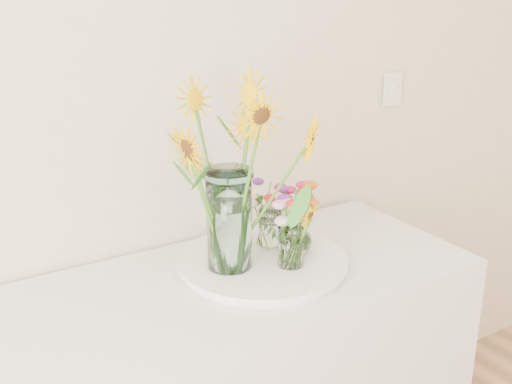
% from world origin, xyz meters
% --- Properties ---
extents(tray, '(0.47, 0.47, 0.02)m').
position_xyz_m(tray, '(0.01, 1.94, 0.91)').
color(tray, white).
rests_on(tray, counter).
extents(mason_jar, '(0.14, 0.14, 0.29)m').
position_xyz_m(mason_jar, '(-0.10, 1.95, 1.07)').
color(mason_jar, '#ABDED9').
rests_on(mason_jar, tray).
extents(sunflower_bouquet, '(0.81, 0.81, 0.55)m').
position_xyz_m(sunflower_bouquet, '(-0.10, 1.95, 1.20)').
color(sunflower_bouquet, '#F1B805').
rests_on(sunflower_bouquet, tray).
extents(small_vase_a, '(0.08, 0.08, 0.12)m').
position_xyz_m(small_vase_a, '(0.05, 1.86, 0.99)').
color(small_vase_a, white).
rests_on(small_vase_a, tray).
extents(wildflower_posy_a, '(0.17, 0.17, 0.21)m').
position_xyz_m(wildflower_posy_a, '(0.05, 1.86, 1.03)').
color(wildflower_posy_a, '#E45B13').
rests_on(wildflower_posy_a, tray).
extents(small_vase_b, '(0.11, 0.11, 0.13)m').
position_xyz_m(small_vase_b, '(0.11, 1.93, 0.99)').
color(small_vase_b, white).
rests_on(small_vase_b, tray).
extents(wildflower_posy_b, '(0.19, 0.19, 0.22)m').
position_xyz_m(wildflower_posy_b, '(0.11, 1.93, 1.04)').
color(wildflower_posy_b, '#E45B13').
rests_on(wildflower_posy_b, tray).
extents(small_vase_c, '(0.08, 0.08, 0.12)m').
position_xyz_m(small_vase_c, '(0.08, 2.01, 0.98)').
color(small_vase_c, white).
rests_on(small_vase_c, tray).
extents(wildflower_posy_c, '(0.20, 0.20, 0.21)m').
position_xyz_m(wildflower_posy_c, '(0.08, 2.01, 1.03)').
color(wildflower_posy_c, '#E45B13').
rests_on(wildflower_posy_c, tray).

